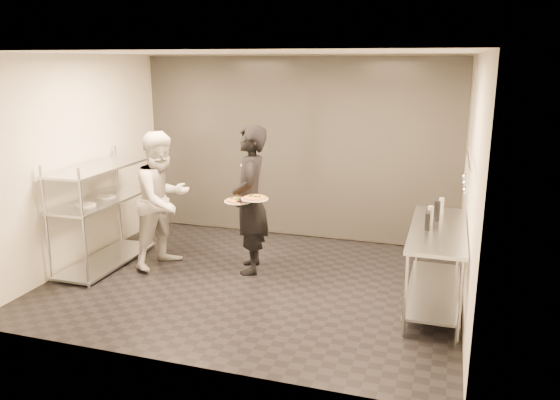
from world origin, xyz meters
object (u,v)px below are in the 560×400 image
(pizza_plate_far, at_px, (255,198))
(bottle_clear, at_px, (441,206))
(prep_counter, at_px, (436,253))
(chef, at_px, (163,200))
(waiter, at_px, (250,200))
(pass_rack, at_px, (103,210))
(bottle_green, at_px, (430,216))
(salad_plate, at_px, (250,164))
(pos_monitor, at_px, (428,219))
(pizza_plate_near, at_px, (238,201))

(pizza_plate_far, bearing_deg, bottle_clear, 11.96)
(prep_counter, bearing_deg, chef, 176.48)
(waiter, xyz_separation_m, chef, (-1.18, -0.16, -0.05))
(pass_rack, xyz_separation_m, bottle_green, (4.23, 0.07, 0.26))
(pass_rack, distance_m, waiter, 2.02)
(pass_rack, relative_size, bottle_clear, 7.95)
(salad_plate, xyz_separation_m, bottle_clear, (2.47, -0.08, -0.36))
(pizza_plate_far, bearing_deg, bottle_green, -1.53)
(chef, bearing_deg, pos_monitor, -75.62)
(pizza_plate_near, bearing_deg, waiter, 73.31)
(pass_rack, bearing_deg, prep_counter, 0.03)
(bottle_clear, bearing_deg, prep_counter, -90.96)
(prep_counter, relative_size, pos_monitor, 7.06)
(pizza_plate_far, height_order, bottle_green, bottle_green)
(pass_rack, bearing_deg, pizza_plate_far, 3.33)
(pizza_plate_far, bearing_deg, pass_rack, -176.67)
(bottle_green, bearing_deg, bottle_clear, 78.48)
(pizza_plate_far, xyz_separation_m, salad_plate, (-0.27, 0.55, 0.32))
(pos_monitor, relative_size, bottle_green, 1.14)
(bottle_green, height_order, bottle_clear, bottle_green)
(waiter, xyz_separation_m, pizza_plate_far, (0.15, -0.25, 0.10))
(pass_rack, relative_size, pizza_plate_far, 4.79)
(waiter, bearing_deg, chef, -100.18)
(bottle_clear, bearing_deg, pizza_plate_near, -169.27)
(chef, xyz_separation_m, pizza_plate_near, (1.11, -0.09, 0.10))
(pass_rack, bearing_deg, salad_plate, 19.81)
(prep_counter, xyz_separation_m, bottle_clear, (0.01, 0.59, 0.40))
(prep_counter, distance_m, pizza_plate_near, 2.46)
(prep_counter, bearing_deg, bottle_clear, 89.04)
(pass_rack, xyz_separation_m, salad_plate, (1.87, 0.67, 0.61))
(pos_monitor, distance_m, bottle_green, 0.07)
(pass_rack, xyz_separation_m, pos_monitor, (4.21, 0.01, 0.24))
(pizza_plate_near, height_order, bottle_green, bottle_green)
(waiter, relative_size, salad_plate, 7.66)
(chef, height_order, bottle_clear, chef)
(chef, xyz_separation_m, bottle_green, (3.44, -0.15, 0.12))
(salad_plate, bearing_deg, bottle_clear, -1.85)
(pass_rack, height_order, pizza_plate_far, pass_rack)
(pass_rack, height_order, bottle_green, pass_rack)
(pizza_plate_near, height_order, salad_plate, salad_plate)
(bottle_green, bearing_deg, salad_plate, 165.69)
(chef, bearing_deg, salad_plate, -49.09)
(pass_rack, height_order, chef, chef)
(pass_rack, bearing_deg, pos_monitor, 0.07)
(pass_rack, xyz_separation_m, pizza_plate_near, (1.90, 0.13, 0.24))
(pizza_plate_far, relative_size, bottle_clear, 1.66)
(pos_monitor, bearing_deg, bottle_green, 69.14)
(chef, distance_m, salad_plate, 1.25)
(pizza_plate_far, relative_size, pos_monitor, 1.31)
(waiter, relative_size, pizza_plate_near, 5.68)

